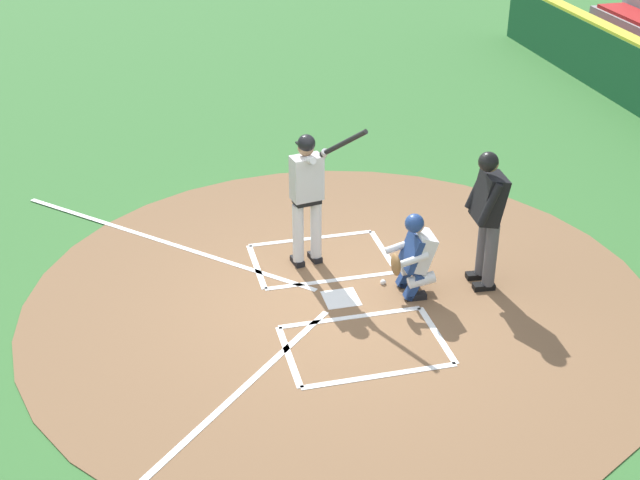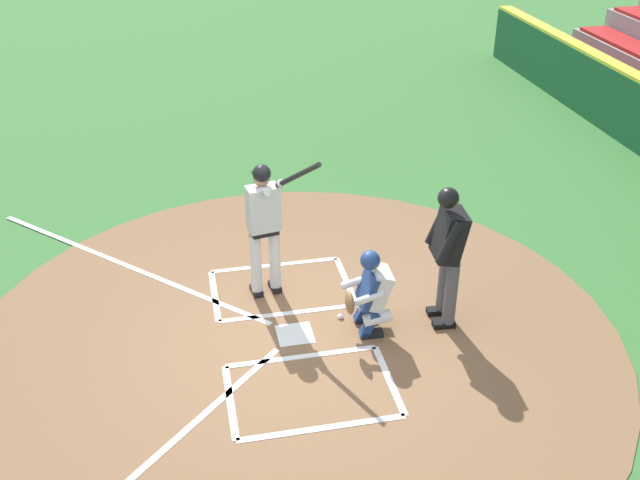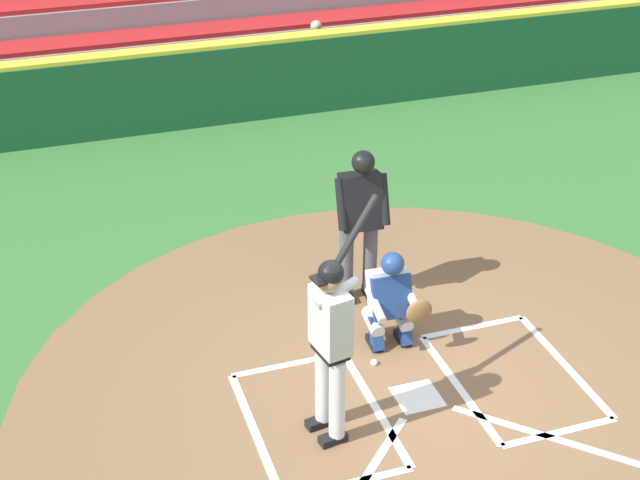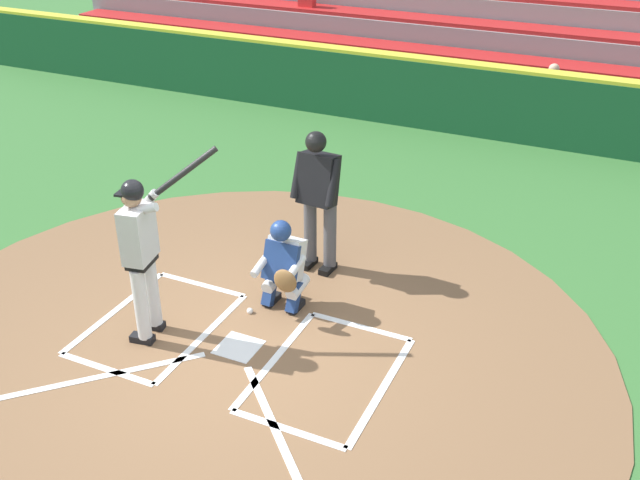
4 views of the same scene
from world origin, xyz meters
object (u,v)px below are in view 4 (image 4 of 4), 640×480
Objects in this scene: catcher at (283,263)px; baseball at (250,311)px; batter at (141,249)px; plate_umpire at (318,192)px.

catcher is 15.27× the size of baseball.
batter is 1.62m from catcher.
plate_umpire is 1.65m from baseball.
batter is at bearing 47.12° from baseball.
catcher is 0.69m from baseball.
batter is 28.76× the size of baseball.
plate_umpire is at bearing -103.29° from baseball.
batter is 1.14× the size of plate_umpire.
baseball is (-0.76, -0.82, -1.06)m from batter.
plate_umpire is 25.20× the size of baseball.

